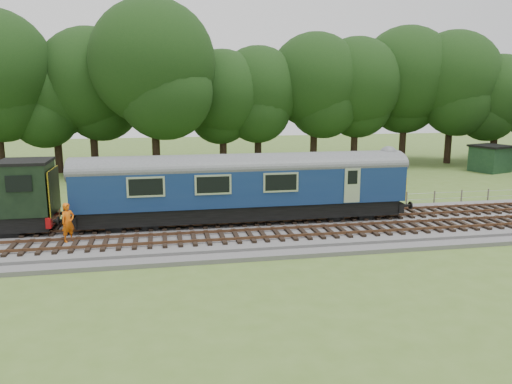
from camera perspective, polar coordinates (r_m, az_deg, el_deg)
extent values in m
plane|color=#4C6B27|center=(28.13, 10.07, -4.20)|extent=(120.00, 120.00, 0.00)
cube|color=#4C4C4F|center=(28.08, 10.08, -3.85)|extent=(70.00, 7.00, 0.35)
cube|color=brown|center=(28.62, 9.62, -2.90)|extent=(66.50, 0.07, 0.14)
cube|color=brown|center=(29.93, 8.68, -2.24)|extent=(66.50, 0.07, 0.14)
cube|color=brown|center=(25.93, 11.91, -4.48)|extent=(66.50, 0.07, 0.14)
cube|color=brown|center=(27.21, 10.76, -3.69)|extent=(66.50, 0.07, 0.14)
cube|color=black|center=(27.80, -1.47, -1.95)|extent=(17.46, 2.52, 0.85)
cube|color=navy|center=(27.50, -1.48, 0.94)|extent=(18.00, 2.80, 2.05)
cube|color=yellow|center=(30.32, 15.60, 0.78)|extent=(0.06, 2.74, 1.30)
cube|color=black|center=(29.38, 10.17, -1.80)|extent=(2.60, 2.00, 0.55)
cube|color=black|center=(27.56, -13.89, -2.84)|extent=(2.60, 2.00, 0.55)
cube|color=black|center=(27.99, -24.75, 0.43)|extent=(2.40, 2.55, 2.60)
cube|color=#A00C0E|center=(28.05, -22.14, -2.68)|extent=(0.25, 2.60, 0.55)
cube|color=yellow|center=(27.73, -22.07, 0.13)|extent=(0.06, 2.55, 2.30)
imported|color=#E15C0B|center=(25.66, -20.69, -3.27)|extent=(0.82, 0.81, 1.91)
cube|color=#16311F|center=(52.52, 25.19, 3.40)|extent=(3.57, 3.57, 2.34)
cube|color=black|center=(52.38, 25.30, 4.77)|extent=(3.92, 3.92, 0.19)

